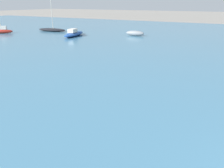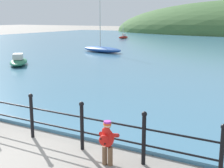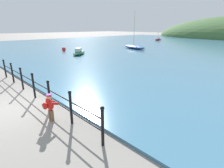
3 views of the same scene
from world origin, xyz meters
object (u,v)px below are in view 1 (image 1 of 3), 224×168
at_px(boat_nearest_quay, 74,34).
at_px(boat_green_fishing, 52,30).
at_px(boat_mid_harbor, 135,33).
at_px(boat_white_sailboat, 3,31).

bearing_deg(boat_nearest_quay, boat_green_fishing, 67.42).
relative_size(boat_nearest_quay, boat_mid_harbor, 1.98).
distance_m(boat_green_fishing, boat_nearest_quay, 5.84).
bearing_deg(boat_green_fishing, boat_mid_harbor, -83.67).
bearing_deg(boat_white_sailboat, boat_green_fishing, -39.88).
distance_m(boat_nearest_quay, boat_mid_harbor, 7.03).
bearing_deg(boat_mid_harbor, boat_white_sailboat, 110.96).
bearing_deg(boat_nearest_quay, boat_mid_harbor, -59.97).
relative_size(boat_green_fishing, boat_mid_harbor, 2.23).
distance_m(boat_white_sailboat, boat_mid_harbor, 16.40).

